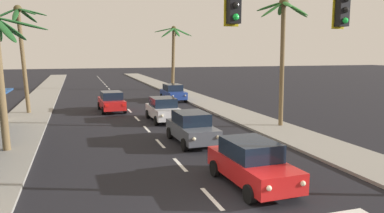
# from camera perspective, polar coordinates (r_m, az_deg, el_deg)

# --- Properties ---
(sidewalk_right) EXTENTS (3.20, 110.00, 0.14)m
(sidewalk_right) POSITION_cam_1_polar(r_m,az_deg,el_deg) (31.91, 4.66, -0.27)
(sidewalk_right) COLOR gray
(sidewalk_right) RESTS_ON ground
(sidewalk_left) EXTENTS (3.20, 110.00, 0.14)m
(sidewalk_left) POSITION_cam_1_polar(r_m,az_deg,el_deg) (29.81, -24.34, -1.61)
(sidewalk_left) COLOR gray
(sidewalk_left) RESTS_ON ground
(lane_markings) EXTENTS (4.28, 88.92, 0.01)m
(lane_markings) POSITION_cam_1_polar(r_m,az_deg,el_deg) (30.37, -8.65, -0.91)
(lane_markings) COLOR silver
(lane_markings) RESTS_ON ground
(traffic_signal_mast) EXTENTS (10.63, 0.41, 7.60)m
(traffic_signal_mast) POSITION_cam_1_polar(r_m,az_deg,el_deg) (11.89, 23.00, 10.03)
(traffic_signal_mast) COLOR #2D2D33
(traffic_signal_mast) RESTS_ON ground
(sedan_lead_at_stop_bar) EXTENTS (2.08, 4.50, 1.68)m
(sedan_lead_at_stop_bar) POSITION_cam_1_polar(r_m,az_deg,el_deg) (13.74, 9.28, -8.68)
(sedan_lead_at_stop_bar) COLOR red
(sedan_lead_at_stop_bar) RESTS_ON ground
(sedan_third_in_queue) EXTENTS (2.01, 4.48, 1.68)m
(sedan_third_in_queue) POSITION_cam_1_polar(r_m,az_deg,el_deg) (19.79, -0.06, -3.29)
(sedan_third_in_queue) COLOR #4C515B
(sedan_third_in_queue) RESTS_ON ground
(sedan_fifth_in_queue) EXTENTS (1.98, 4.47, 1.68)m
(sedan_fifth_in_queue) POSITION_cam_1_polar(r_m,az_deg,el_deg) (26.25, -4.50, -0.41)
(sedan_fifth_in_queue) COLOR silver
(sedan_fifth_in_queue) RESTS_ON ground
(sedan_oncoming_far) EXTENTS (2.11, 4.51, 1.68)m
(sedan_oncoming_far) POSITION_cam_1_polar(r_m,az_deg,el_deg) (31.11, -12.46, 0.79)
(sedan_oncoming_far) COLOR red
(sedan_oncoming_far) RESTS_ON ground
(sedan_parked_nearest_kerb) EXTENTS (1.99, 4.47, 1.68)m
(sedan_parked_nearest_kerb) POSITION_cam_1_polar(r_m,az_deg,el_deg) (37.23, -2.97, 2.20)
(sedan_parked_nearest_kerb) COLOR navy
(sedan_parked_nearest_kerb) RESTS_ON ground
(palm_left_third) EXTENTS (4.07, 3.77, 8.47)m
(palm_left_third) POSITION_cam_1_polar(r_m,az_deg,el_deg) (31.55, -25.18, 10.10)
(palm_left_third) COLOR brown
(palm_left_third) RESTS_ON ground
(palm_right_second) EXTENTS (3.30, 3.51, 8.27)m
(palm_right_second) POSITION_cam_1_polar(r_m,az_deg,el_deg) (24.29, 14.01, 11.11)
(palm_right_second) COLOR brown
(palm_right_second) RESTS_ON ground
(palm_right_farthest) EXTENTS (4.92, 4.68, 8.29)m
(palm_right_farthest) POSITION_cam_1_polar(r_m,az_deg,el_deg) (48.03, -2.88, 9.64)
(palm_right_farthest) COLOR brown
(palm_right_farthest) RESTS_ON ground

